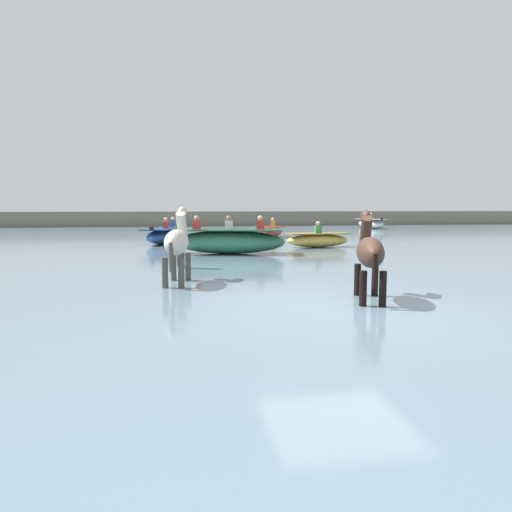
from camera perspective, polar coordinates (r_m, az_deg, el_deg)
The scene contains 11 objects.
ground_plane at distance 8.07m, azimuth 10.42°, elevation -7.88°, with size 120.00×120.00×0.00m, color #756B56.
water_surface at distance 17.66m, azimuth -0.68°, elevation 0.32°, with size 90.00×90.00×0.31m, color slate.
horse_lead_pinto at distance 9.88m, azimuth -9.79°, elevation 1.46°, with size 0.69×1.80×1.94m.
horse_trailing_dark_bay at distance 8.24m, azimuth 13.97°, elevation 0.20°, with size 0.81×1.73×1.88m.
boat_far_offshore at distance 24.51m, azimuth 1.86°, elevation 3.00°, with size 2.06×2.93×1.06m.
boat_far_inshore at distance 21.04m, azimuth -11.34°, elevation 2.52°, with size 2.09×3.65×1.17m.
boat_near_starboard at distance 18.81m, azimuth 7.68°, elevation 2.00°, with size 2.69×1.19×1.06m.
boat_distant_east at distance 36.25m, azimuth 14.15°, elevation 3.94°, with size 1.40×3.52×1.20m.
boat_mid_channel at distance 16.10m, azimuth -3.41°, elevation 1.85°, with size 4.18×2.33×1.34m.
person_onlooker_right at distance 12.43m, azimuth -9.40°, elevation 1.10°, with size 0.36×0.28×1.63m.
far_shoreline at distance 40.26m, azimuth -5.70°, elevation 4.45°, with size 80.00×2.40×1.56m, color #706B5B.
Camera 1 is at (-2.70, -7.36, 1.94)m, focal length 32.09 mm.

